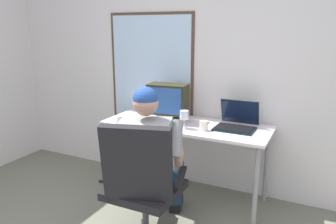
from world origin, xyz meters
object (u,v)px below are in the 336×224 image
object	(u,v)px
laptop	(237,121)
wine_glass	(184,116)
crt_monitor	(168,100)
desk	(186,132)
coffee_mug	(204,126)
person_seated	(150,157)
cd_case	(131,119)
office_chair	(141,180)

from	to	relation	value
laptop	wine_glass	distance (m)	0.49
crt_monitor	desk	bearing A→B (deg)	-13.23
wine_glass	coffee_mug	xyz separation A→B (m)	(0.19, 0.01, -0.07)
person_seated	cd_case	distance (m)	0.77
crt_monitor	coffee_mug	xyz separation A→B (m)	(0.44, -0.18, -0.16)
office_chair	person_seated	bearing A→B (deg)	104.49
desk	office_chair	distance (m)	0.92
desk	coffee_mug	world-z (taller)	coffee_mug
office_chair	cd_case	bearing A→B (deg)	125.90
cd_case	coffee_mug	world-z (taller)	coffee_mug
desk	laptop	world-z (taller)	laptop
crt_monitor	coffee_mug	bearing A→B (deg)	-21.79
desk	office_chair	bearing A→B (deg)	-88.02
desk	person_seated	bearing A→B (deg)	-93.23
person_seated	crt_monitor	size ratio (longest dim) A/B	3.05
person_seated	wine_glass	size ratio (longest dim) A/B	7.52
desk	laptop	size ratio (longest dim) A/B	4.46
wine_glass	coffee_mug	distance (m)	0.20
desk	cd_case	bearing A→B (deg)	-170.42
desk	coffee_mug	distance (m)	0.28
laptop	coffee_mug	xyz separation A→B (m)	(-0.25, -0.21, -0.02)
person_seated	crt_monitor	distance (m)	0.79
cd_case	coffee_mug	bearing A→B (deg)	-2.20
wine_glass	coffee_mug	world-z (taller)	wine_glass
office_chair	crt_monitor	world-z (taller)	crt_monitor
desk	crt_monitor	xyz separation A→B (m)	(-0.22, 0.05, 0.29)
desk	laptop	xyz separation A→B (m)	(0.47, 0.09, 0.15)
desk	cd_case	distance (m)	0.58
desk	coffee_mug	xyz separation A→B (m)	(0.22, -0.12, 0.12)
office_chair	cd_case	xyz separation A→B (m)	(-0.59, 0.82, 0.19)
crt_monitor	office_chair	bearing A→B (deg)	-75.25
person_seated	laptop	xyz separation A→B (m)	(0.50, 0.74, 0.18)
cd_case	desk	bearing A→B (deg)	9.58
desk	crt_monitor	world-z (taller)	crt_monitor
crt_monitor	cd_case	bearing A→B (deg)	-156.51
person_seated	cd_case	xyz separation A→B (m)	(-0.52, 0.55, 0.12)
coffee_mug	crt_monitor	bearing A→B (deg)	158.21
coffee_mug	desk	bearing A→B (deg)	150.48
laptop	wine_glass	size ratio (longest dim) A/B	2.17
crt_monitor	laptop	size ratio (longest dim) A/B	1.14
person_seated	cd_case	world-z (taller)	person_seated
desk	office_chair	size ratio (longest dim) A/B	1.55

